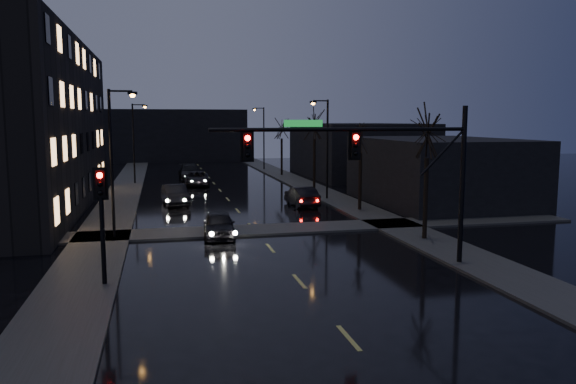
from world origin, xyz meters
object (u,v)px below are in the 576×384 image
lead_car (302,196)px  oncoming_car_c (197,179)px  oncoming_car_b (175,195)px  oncoming_car_d (190,172)px  oncoming_car_a (219,225)px

lead_car → oncoming_car_c: bearing=-68.7°
oncoming_car_b → lead_car: size_ratio=1.04×
oncoming_car_b → oncoming_car_d: 18.51m
oncoming_car_a → lead_car: lead_car is taller
oncoming_car_c → lead_car: size_ratio=1.14×
oncoming_car_a → oncoming_car_c: bearing=93.2°
oncoming_car_b → oncoming_car_c: bearing=72.4°
oncoming_car_b → lead_car: 9.60m
oncoming_car_d → lead_car: oncoming_car_d is taller
oncoming_car_b → oncoming_car_c: size_ratio=0.91×
oncoming_car_a → oncoming_car_b: oncoming_car_b is taller
oncoming_car_a → oncoming_car_d: 31.02m
oncoming_car_b → oncoming_car_d: size_ratio=0.84×
oncoming_car_a → oncoming_car_b: bearing=103.3°
oncoming_car_c → oncoming_car_d: bearing=96.6°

